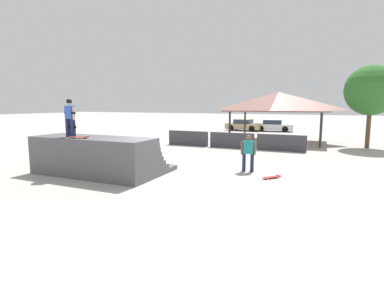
{
  "coord_description": "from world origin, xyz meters",
  "views": [
    {
      "loc": [
        6.08,
        -10.43,
        2.95
      ],
      "look_at": [
        -0.19,
        3.78,
        0.88
      ],
      "focal_mm": 28.0,
      "sensor_mm": 36.0,
      "label": 1
    }
  ],
  "objects_px": {
    "skateboard_on_deck": "(80,137)",
    "parked_car_tan": "(244,125)",
    "tree_beside_pavilion": "(371,90)",
    "skater_on_deck": "(70,115)",
    "skateboard_on_ground": "(272,177)",
    "bystander_walking": "(248,151)",
    "parked_car_white": "(273,126)"
  },
  "relations": [
    {
      "from": "parked_car_white",
      "to": "skateboard_on_deck",
      "type": "bearing_deg",
      "value": -102.64
    },
    {
      "from": "skater_on_deck",
      "to": "skateboard_on_deck",
      "type": "bearing_deg",
      "value": -8.49
    },
    {
      "from": "bystander_walking",
      "to": "skater_on_deck",
      "type": "bearing_deg",
      "value": 15.87
    },
    {
      "from": "bystander_walking",
      "to": "parked_car_white",
      "type": "relative_size",
      "value": 0.38
    },
    {
      "from": "skater_on_deck",
      "to": "parked_car_tan",
      "type": "height_order",
      "value": "skater_on_deck"
    },
    {
      "from": "parked_car_white",
      "to": "skater_on_deck",
      "type": "bearing_deg",
      "value": -104.28
    },
    {
      "from": "tree_beside_pavilion",
      "to": "parked_car_tan",
      "type": "xyz_separation_m",
      "value": [
        -11.01,
        9.96,
        -3.26
      ]
    },
    {
      "from": "skateboard_on_ground",
      "to": "skateboard_on_deck",
      "type": "bearing_deg",
      "value": 152.85
    },
    {
      "from": "bystander_walking",
      "to": "parked_car_white",
      "type": "bearing_deg",
      "value": -97.3
    },
    {
      "from": "tree_beside_pavilion",
      "to": "parked_car_white",
      "type": "bearing_deg",
      "value": 127.01
    },
    {
      "from": "bystander_walking",
      "to": "skateboard_on_ground",
      "type": "xyz_separation_m",
      "value": [
        1.19,
        -0.85,
        -0.84
      ]
    },
    {
      "from": "tree_beside_pavilion",
      "to": "parked_car_tan",
      "type": "distance_m",
      "value": 15.2
    },
    {
      "from": "skater_on_deck",
      "to": "parked_car_white",
      "type": "relative_size",
      "value": 0.37
    },
    {
      "from": "skater_on_deck",
      "to": "parked_car_white",
      "type": "bearing_deg",
      "value": 88.88
    },
    {
      "from": "skater_on_deck",
      "to": "skateboard_on_ground",
      "type": "relative_size",
      "value": 2.04
    },
    {
      "from": "parked_car_tan",
      "to": "parked_car_white",
      "type": "xyz_separation_m",
      "value": [
        3.17,
        0.43,
        -0.0
      ]
    },
    {
      "from": "parked_car_white",
      "to": "bystander_walking",
      "type": "bearing_deg",
      "value": -88.13
    },
    {
      "from": "tree_beside_pavilion",
      "to": "parked_car_white",
      "type": "distance_m",
      "value": 13.42
    },
    {
      "from": "tree_beside_pavilion",
      "to": "parked_car_white",
      "type": "relative_size",
      "value": 1.3
    },
    {
      "from": "skateboard_on_deck",
      "to": "bystander_walking",
      "type": "relative_size",
      "value": 0.5
    },
    {
      "from": "skateboard_on_ground",
      "to": "parked_car_white",
      "type": "distance_m",
      "value": 21.88
    },
    {
      "from": "skateboard_on_deck",
      "to": "bystander_walking",
      "type": "bearing_deg",
      "value": 13.36
    },
    {
      "from": "skateboard_on_deck",
      "to": "parked_car_white",
      "type": "xyz_separation_m",
      "value": [
        3.78,
        24.63,
        -1.06
      ]
    },
    {
      "from": "bystander_walking",
      "to": "parked_car_white",
      "type": "xyz_separation_m",
      "value": [
        -2.1,
        20.77,
        -0.3
      ]
    },
    {
      "from": "tree_beside_pavilion",
      "to": "parked_car_white",
      "type": "height_order",
      "value": "tree_beside_pavilion"
    },
    {
      "from": "skater_on_deck",
      "to": "parked_car_tan",
      "type": "bearing_deg",
      "value": 96.16
    },
    {
      "from": "skater_on_deck",
      "to": "skateboard_on_ground",
      "type": "xyz_separation_m",
      "value": [
        7.76,
        2.78,
        -2.45
      ]
    },
    {
      "from": "skater_on_deck",
      "to": "skateboard_on_ground",
      "type": "bearing_deg",
      "value": 28.98
    },
    {
      "from": "parked_car_tan",
      "to": "bystander_walking",
      "type": "bearing_deg",
      "value": -68.26
    },
    {
      "from": "skateboard_on_deck",
      "to": "tree_beside_pavilion",
      "type": "height_order",
      "value": "tree_beside_pavilion"
    },
    {
      "from": "bystander_walking",
      "to": "tree_beside_pavilion",
      "type": "relative_size",
      "value": 0.29
    },
    {
      "from": "skateboard_on_deck",
      "to": "parked_car_tan",
      "type": "bearing_deg",
      "value": 68.71
    }
  ]
}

